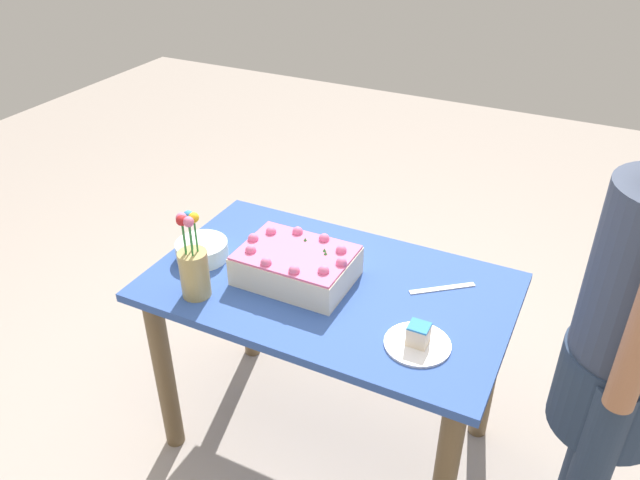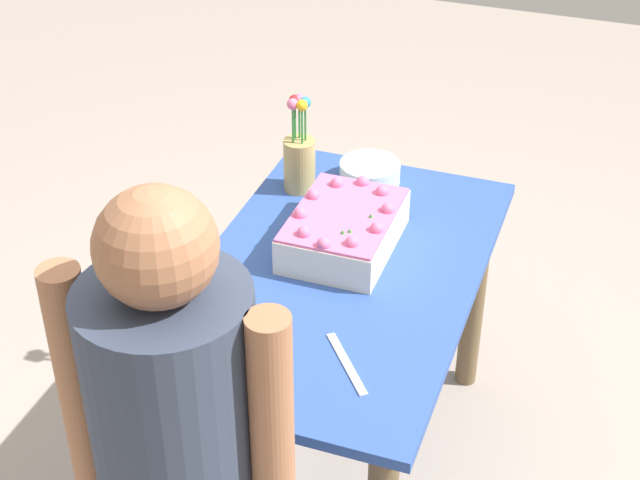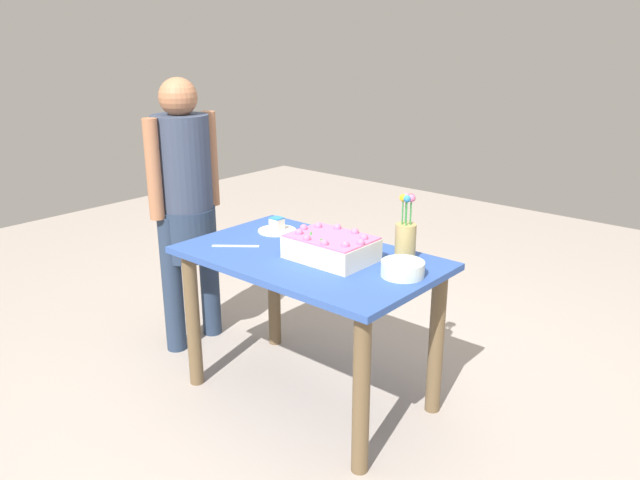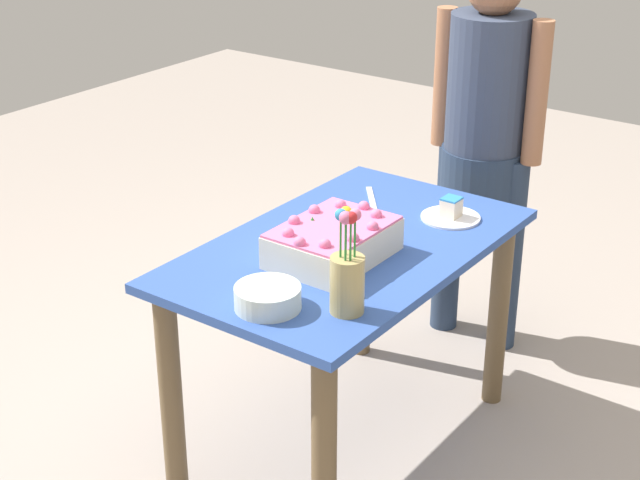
{
  "view_description": "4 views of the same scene",
  "coord_description": "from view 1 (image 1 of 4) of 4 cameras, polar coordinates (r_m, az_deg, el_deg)",
  "views": [
    {
      "loc": [
        -0.72,
        1.52,
        1.96
      ],
      "look_at": [
        0.05,
        -0.04,
        0.87
      ],
      "focal_mm": 35.0,
      "sensor_mm": 36.0,
      "label": 1
    },
    {
      "loc": [
        -1.99,
        -0.66,
        2.25
      ],
      "look_at": [
        -0.02,
        0.04,
        0.84
      ],
      "focal_mm": 55.0,
      "sensor_mm": 36.0,
      "label": 2
    },
    {
      "loc": [
        1.78,
        -2.01,
        1.7
      ],
      "look_at": [
        0.11,
        -0.05,
        0.85
      ],
      "focal_mm": 35.0,
      "sensor_mm": 36.0,
      "label": 3
    },
    {
      "loc": [
        2.27,
        1.55,
        2.01
      ],
      "look_at": [
        0.09,
        -0.04,
        0.77
      ],
      "focal_mm": 55.0,
      "sensor_mm": 36.0,
      "label": 4
    }
  ],
  "objects": [
    {
      "name": "cake_knife",
      "position": [
        2.09,
        11.12,
        -4.37
      ],
      "size": [
        0.19,
        0.16,
        0.0
      ],
      "primitive_type": "cube",
      "rotation": [
        0.0,
        0.0,
        0.67
      ],
      "color": "silver",
      "rests_on": "dining_table"
    },
    {
      "name": "fruit_bowl",
      "position": [
        2.22,
        -10.74,
        -0.92
      ],
      "size": [
        0.18,
        0.18,
        0.06
      ],
      "primitive_type": "cylinder",
      "color": "silver",
      "rests_on": "dining_table"
    },
    {
      "name": "dining_table",
      "position": [
        2.16,
        0.8,
        -7.1
      ],
      "size": [
        1.19,
        0.72,
        0.74
      ],
      "color": "#3051A0",
      "rests_on": "ground_plane"
    },
    {
      "name": "ground_plane",
      "position": [
        2.58,
        0.7,
        -17.41
      ],
      "size": [
        8.0,
        8.0,
        0.0
      ],
      "primitive_type": "plane",
      "color": "#A89A90"
    },
    {
      "name": "serving_plate_with_slice",
      "position": [
        1.85,
        8.93,
        -9.02
      ],
      "size": [
        0.2,
        0.2,
        0.07
      ],
      "color": "white",
      "rests_on": "dining_table"
    },
    {
      "name": "flower_vase",
      "position": [
        2.01,
        -11.48,
        -2.45
      ],
      "size": [
        0.09,
        0.09,
        0.3
      ],
      "color": "tan",
      "rests_on": "dining_table"
    },
    {
      "name": "person_standing",
      "position": [
        1.88,
        26.5,
        -7.93
      ],
      "size": [
        0.31,
        0.45,
        1.49
      ],
      "color": "#27374F",
      "rests_on": "ground_plane"
    },
    {
      "name": "sheet_cake",
      "position": [
        2.07,
        -2.17,
        -2.26
      ],
      "size": [
        0.37,
        0.27,
        0.13
      ],
      "color": "silver",
      "rests_on": "dining_table"
    }
  ]
}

